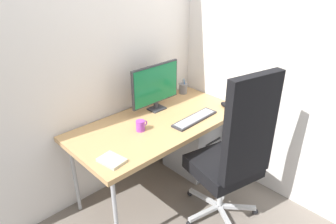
% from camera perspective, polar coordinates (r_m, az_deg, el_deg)
% --- Properties ---
extents(ground_plane, '(8.00, 8.00, 0.00)m').
position_cam_1_polar(ground_plane, '(2.99, -1.63, -14.08)').
color(ground_plane, slate).
extents(wall_back, '(3.24, 0.04, 2.80)m').
position_cam_1_polar(wall_back, '(2.64, -8.04, 14.30)').
color(wall_back, white).
rests_on(wall_back, ground_plane).
extents(wall_side_right, '(0.04, 2.48, 2.80)m').
position_cam_1_polar(wall_side_right, '(2.76, 14.18, 14.31)').
color(wall_side_right, white).
rests_on(wall_side_right, ground_plane).
extents(desk, '(1.50, 0.74, 0.73)m').
position_cam_1_polar(desk, '(2.60, -1.83, -2.56)').
color(desk, tan).
rests_on(desk, ground_plane).
extents(office_chair, '(0.64, 0.63, 1.32)m').
position_cam_1_polar(office_chair, '(2.33, 12.20, -7.42)').
color(office_chair, black).
rests_on(office_chair, ground_plane).
extents(filing_cabinet, '(0.42, 0.49, 0.58)m').
position_cam_1_polar(filing_cabinet, '(3.12, 4.78, -5.61)').
color(filing_cabinet, '#9EA0A5').
rests_on(filing_cabinet, ground_plane).
extents(monitor, '(0.51, 0.12, 0.42)m').
position_cam_1_polar(monitor, '(2.70, -2.31, 4.97)').
color(monitor, '#333338').
rests_on(monitor, desk).
extents(keyboard, '(0.47, 0.14, 0.02)m').
position_cam_1_polar(keyboard, '(2.61, 4.99, -1.26)').
color(keyboard, '#333338').
rests_on(keyboard, desk).
extents(mouse, '(0.08, 0.11, 0.04)m').
position_cam_1_polar(mouse, '(2.87, 10.62, 1.38)').
color(mouse, black).
rests_on(mouse, desk).
extents(pen_holder, '(0.08, 0.08, 0.16)m').
position_cam_1_polar(pen_holder, '(3.11, 2.83, 4.41)').
color(pen_holder, slate).
rests_on(pen_holder, desk).
extents(notebook, '(0.16, 0.19, 0.02)m').
position_cam_1_polar(notebook, '(2.12, -10.41, -8.82)').
color(notebook, beige).
rests_on(notebook, desk).
extents(coffee_mug, '(0.11, 0.07, 0.09)m').
position_cam_1_polar(coffee_mug, '(2.43, -5.11, -2.53)').
color(coffee_mug, purple).
rests_on(coffee_mug, desk).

